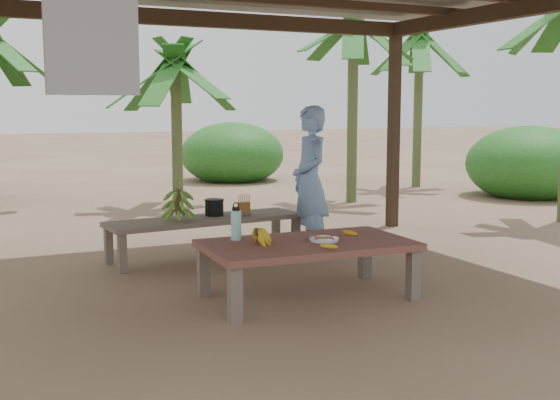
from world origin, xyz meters
name	(u,v)px	position (x,y,z in m)	size (l,w,h in m)	color
ground	(281,285)	(0.00, 0.00, 0.00)	(80.00, 80.00, 0.00)	brown
work_table	(308,249)	(0.02, -0.50, 0.43)	(1.83, 1.06, 0.50)	brown
bench	(206,223)	(-0.25, 1.43, 0.39)	(2.25, 0.80, 0.45)	brown
ripe_banana_bunch	(256,236)	(-0.44, -0.43, 0.58)	(0.26, 0.22, 0.16)	yellow
plate	(324,240)	(0.15, -0.56, 0.52)	(0.25, 0.25, 0.04)	white
loose_banana_front	(329,246)	(0.03, -0.86, 0.52)	(0.04, 0.16, 0.04)	yellow
loose_banana_side	(350,233)	(0.51, -0.40, 0.52)	(0.04, 0.15, 0.04)	yellow
water_flask	(236,224)	(-0.52, -0.16, 0.64)	(0.09, 0.09, 0.34)	#42CECE
green_banana_stalk	(178,204)	(-0.57, 1.40, 0.63)	(0.31, 0.31, 0.36)	#598C2D
cooking_pot	(214,208)	(-0.11, 1.54, 0.54)	(0.21, 0.21, 0.18)	black
skewer_rack	(244,205)	(0.21, 1.43, 0.57)	(0.18, 0.08, 0.24)	#A57F47
woman	(310,181)	(0.87, 1.09, 0.84)	(0.61, 0.40, 1.68)	#7AA4E6
banana_plant_ne	(353,35)	(3.57, 4.70, 2.88)	(1.80, 1.80, 3.37)	#596638
banana_plant_n	(176,76)	(0.64, 5.41, 2.16)	(1.80, 1.80, 2.64)	#596638
banana_plant_far	(419,49)	(6.00, 6.14, 2.84)	(1.80, 1.80, 3.33)	#596638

